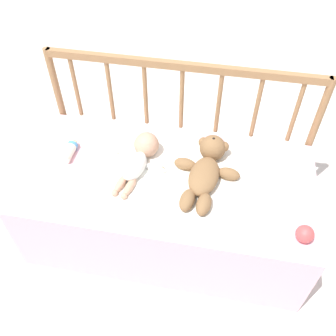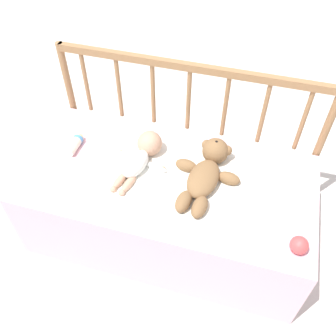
{
  "view_description": "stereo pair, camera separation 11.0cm",
  "coord_description": "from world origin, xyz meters",
  "views": [
    {
      "loc": [
        0.21,
        -1.12,
        1.72
      ],
      "look_at": [
        0.0,
        0.0,
        0.49
      ],
      "focal_mm": 40.0,
      "sensor_mm": 36.0,
      "label": 1
    },
    {
      "loc": [
        0.32,
        -1.09,
        1.72
      ],
      "look_at": [
        0.0,
        0.0,
        0.49
      ],
      "focal_mm": 40.0,
      "sensor_mm": 36.0,
      "label": 2
    }
  ],
  "objects": [
    {
      "name": "ground_plane",
      "position": [
        0.0,
        0.0,
        0.0
      ],
      "size": [
        12.0,
        12.0,
        0.0
      ],
      "primitive_type": "plane",
      "color": "silver"
    },
    {
      "name": "crib_mattress",
      "position": [
        0.0,
        0.0,
        0.22
      ],
      "size": [
        1.34,
        0.67,
        0.43
      ],
      "color": "#EDB7C6",
      "rests_on": "ground_plane"
    },
    {
      "name": "crib_rail",
      "position": [
        0.0,
        0.36,
        0.58
      ],
      "size": [
        1.34,
        0.04,
        0.81
      ],
      "color": "#997047",
      "rests_on": "ground_plane"
    },
    {
      "name": "blanket",
      "position": [
        0.02,
        0.0,
        0.43
      ],
      "size": [
        0.81,
        0.52,
        0.01
      ],
      "color": "white",
      "rests_on": "crib_mattress"
    },
    {
      "name": "teddy_bear",
      "position": [
        0.17,
        0.05,
        0.48
      ],
      "size": [
        0.31,
        0.44,
        0.13
      ],
      "color": "olive",
      "rests_on": "crib_mattress"
    },
    {
      "name": "baby",
      "position": [
        -0.14,
        0.06,
        0.48
      ],
      "size": [
        0.28,
        0.37,
        0.12
      ],
      "color": "white",
      "rests_on": "crib_mattress"
    },
    {
      "name": "toy_ball",
      "position": [
        0.59,
        -0.22,
        0.47
      ],
      "size": [
        0.07,
        0.07,
        0.07
      ],
      "color": "#DB4C4C",
      "rests_on": "crib_mattress"
    },
    {
      "name": "baby_bottle",
      "position": [
        -0.49,
        0.06,
        0.46
      ],
      "size": [
        0.05,
        0.14,
        0.05
      ],
      "color": "#F4E5CC",
      "rests_on": "crib_mattress"
    }
  ]
}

